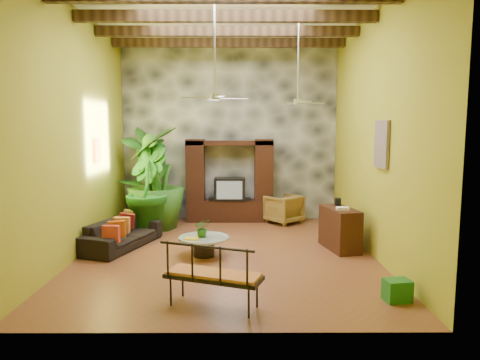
{
  "coord_description": "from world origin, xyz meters",
  "views": [
    {
      "loc": [
        0.25,
        -8.7,
        2.61
      ],
      "look_at": [
        0.28,
        0.2,
        1.52
      ],
      "focal_mm": 32.0,
      "sensor_mm": 36.0,
      "label": 1
    }
  ],
  "objects_px": {
    "wicker_armchair": "(283,209)",
    "green_bin": "(397,290)",
    "sofa": "(122,234)",
    "tall_plant_b": "(146,189)",
    "tall_plant_a": "(147,176)",
    "tall_plant_c": "(155,178)",
    "entertainment_center": "(230,187)",
    "ceiling_fan_front": "(215,86)",
    "ceiling_fan_back": "(298,93)",
    "coffee_table": "(204,244)",
    "iron_bench": "(213,272)",
    "side_console": "(340,229)"
  },
  "relations": [
    {
      "from": "tall_plant_a",
      "to": "tall_plant_b",
      "type": "relative_size",
      "value": 1.16
    },
    {
      "from": "wicker_armchair",
      "to": "tall_plant_a",
      "type": "relative_size",
      "value": 0.33
    },
    {
      "from": "ceiling_fan_back",
      "to": "coffee_table",
      "type": "bearing_deg",
      "value": -146.11
    },
    {
      "from": "wicker_armchair",
      "to": "green_bin",
      "type": "distance_m",
      "value": 5.51
    },
    {
      "from": "tall_plant_c",
      "to": "ceiling_fan_back",
      "type": "bearing_deg",
      "value": -17.24
    },
    {
      "from": "entertainment_center",
      "to": "ceiling_fan_front",
      "type": "xyz_separation_m",
      "value": [
        -0.2,
        -3.54,
        2.44
      ]
    },
    {
      "from": "wicker_armchair",
      "to": "tall_plant_b",
      "type": "height_order",
      "value": "tall_plant_b"
    },
    {
      "from": "tall_plant_b",
      "to": "green_bin",
      "type": "bearing_deg",
      "value": -41.55
    },
    {
      "from": "ceiling_fan_front",
      "to": "tall_plant_a",
      "type": "distance_m",
      "value": 4.38
    },
    {
      "from": "ceiling_fan_front",
      "to": "coffee_table",
      "type": "bearing_deg",
      "value": 140.81
    },
    {
      "from": "ceiling_fan_back",
      "to": "wicker_armchair",
      "type": "xyz_separation_m",
      "value": [
        -0.12,
        1.69,
        -3.01
      ]
    },
    {
      "from": "ceiling_fan_front",
      "to": "coffee_table",
      "type": "distance_m",
      "value": 3.16
    },
    {
      "from": "tall_plant_b",
      "to": "tall_plant_c",
      "type": "distance_m",
      "value": 0.67
    },
    {
      "from": "tall_plant_b",
      "to": "ceiling_fan_front",
      "type": "bearing_deg",
      "value": -48.34
    },
    {
      "from": "tall_plant_a",
      "to": "tall_plant_c",
      "type": "relative_size",
      "value": 1.0
    },
    {
      "from": "wicker_armchair",
      "to": "side_console",
      "type": "bearing_deg",
      "value": 69.43
    },
    {
      "from": "tall_plant_a",
      "to": "tall_plant_b",
      "type": "bearing_deg",
      "value": -80.23
    },
    {
      "from": "coffee_table",
      "to": "iron_bench",
      "type": "relative_size",
      "value": 0.68
    },
    {
      "from": "tall_plant_c",
      "to": "side_console",
      "type": "height_order",
      "value": "tall_plant_c"
    },
    {
      "from": "entertainment_center",
      "to": "tall_plant_c",
      "type": "height_order",
      "value": "tall_plant_c"
    },
    {
      "from": "sofa",
      "to": "iron_bench",
      "type": "distance_m",
      "value": 3.91
    },
    {
      "from": "ceiling_fan_front",
      "to": "tall_plant_a",
      "type": "xyz_separation_m",
      "value": [
        -2.04,
        3.28,
        -2.08
      ]
    },
    {
      "from": "ceiling_fan_front",
      "to": "tall_plant_a",
      "type": "bearing_deg",
      "value": 121.88
    },
    {
      "from": "entertainment_center",
      "to": "green_bin",
      "type": "distance_m",
      "value": 6.27
    },
    {
      "from": "ceiling_fan_back",
      "to": "tall_plant_b",
      "type": "bearing_deg",
      "value": 172.87
    },
    {
      "from": "sofa",
      "to": "tall_plant_b",
      "type": "relative_size",
      "value": 0.92
    },
    {
      "from": "ceiling_fan_front",
      "to": "green_bin",
      "type": "height_order",
      "value": "ceiling_fan_front"
    },
    {
      "from": "ceiling_fan_back",
      "to": "iron_bench",
      "type": "distance_m",
      "value": 5.18
    },
    {
      "from": "sofa",
      "to": "tall_plant_b",
      "type": "bearing_deg",
      "value": 5.63
    },
    {
      "from": "wicker_armchair",
      "to": "tall_plant_a",
      "type": "height_order",
      "value": "tall_plant_a"
    },
    {
      "from": "wicker_armchair",
      "to": "tall_plant_a",
      "type": "distance_m",
      "value": 3.84
    },
    {
      "from": "ceiling_fan_front",
      "to": "iron_bench",
      "type": "height_order",
      "value": "ceiling_fan_front"
    },
    {
      "from": "ceiling_fan_front",
      "to": "iron_bench",
      "type": "distance_m",
      "value": 3.71
    },
    {
      "from": "iron_bench",
      "to": "tall_plant_b",
      "type": "bearing_deg",
      "value": 133.43
    },
    {
      "from": "sofa",
      "to": "tall_plant_c",
      "type": "bearing_deg",
      "value": 6.7
    },
    {
      "from": "green_bin",
      "to": "tall_plant_b",
      "type": "bearing_deg",
      "value": 138.45
    },
    {
      "from": "coffee_table",
      "to": "tall_plant_b",
      "type": "bearing_deg",
      "value": 130.38
    },
    {
      "from": "sofa",
      "to": "green_bin",
      "type": "height_order",
      "value": "sofa"
    },
    {
      "from": "sofa",
      "to": "tall_plant_b",
      "type": "height_order",
      "value": "tall_plant_b"
    },
    {
      "from": "wicker_armchair",
      "to": "ceiling_fan_back",
      "type": "bearing_deg",
      "value": 53.17
    },
    {
      "from": "tall_plant_b",
      "to": "wicker_armchair",
      "type": "bearing_deg",
      "value": 19.38
    },
    {
      "from": "tall_plant_b",
      "to": "side_console",
      "type": "bearing_deg",
      "value": -16.77
    },
    {
      "from": "sofa",
      "to": "tall_plant_b",
      "type": "xyz_separation_m",
      "value": [
        0.28,
        1.18,
        0.83
      ]
    },
    {
      "from": "ceiling_fan_front",
      "to": "coffee_table",
      "type": "xyz_separation_m",
      "value": [
        -0.26,
        0.21,
        -3.15
      ]
    },
    {
      "from": "entertainment_center",
      "to": "green_bin",
      "type": "height_order",
      "value": "entertainment_center"
    },
    {
      "from": "ceiling_fan_back",
      "to": "coffee_table",
      "type": "distance_m",
      "value": 4.01
    },
    {
      "from": "sofa",
      "to": "wicker_armchair",
      "type": "bearing_deg",
      "value": -38.47
    },
    {
      "from": "entertainment_center",
      "to": "sofa",
      "type": "height_order",
      "value": "entertainment_center"
    },
    {
      "from": "wicker_armchair",
      "to": "coffee_table",
      "type": "xyz_separation_m",
      "value": [
        -1.95,
        -3.07,
        -0.14
      ]
    },
    {
      "from": "tall_plant_c",
      "to": "coffee_table",
      "type": "relative_size",
      "value": 2.58
    }
  ]
}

